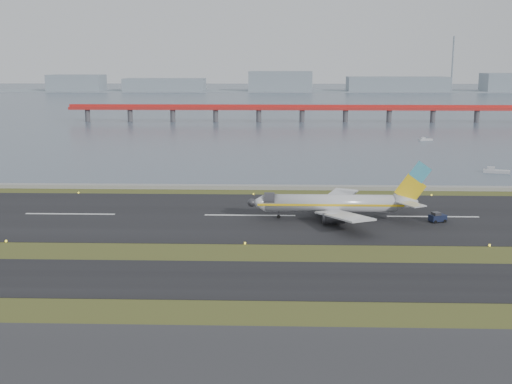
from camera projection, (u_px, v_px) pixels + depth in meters
ground at (243, 256)px, 111.71m from camera, size 1000.00×1000.00×0.00m
taxiway_strip at (239, 279)px, 99.96m from camera, size 1000.00×18.00×0.10m
runway_strip at (250, 215)px, 141.08m from camera, size 1000.00×45.00×0.10m
seawall at (255, 187)px, 170.36m from camera, size 1000.00×2.50×1.00m
bay_water at (270, 100)px, 562.11m from camera, size 1400.00×800.00×1.30m
red_pier at (302, 109)px, 354.42m from camera, size 260.00×5.00×10.20m
far_shoreline at (283, 86)px, 717.13m from camera, size 1400.00×80.00×60.50m
airliner at (337, 203)px, 137.38m from camera, size 38.52×32.89×12.80m
pushback_tug at (437, 217)px, 135.11m from camera, size 3.93×3.09×2.21m
workboat_near at (496, 171)px, 194.73m from camera, size 8.02×4.66×1.86m
workboat_far at (425, 139)px, 273.77m from camera, size 6.28×3.60×1.46m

